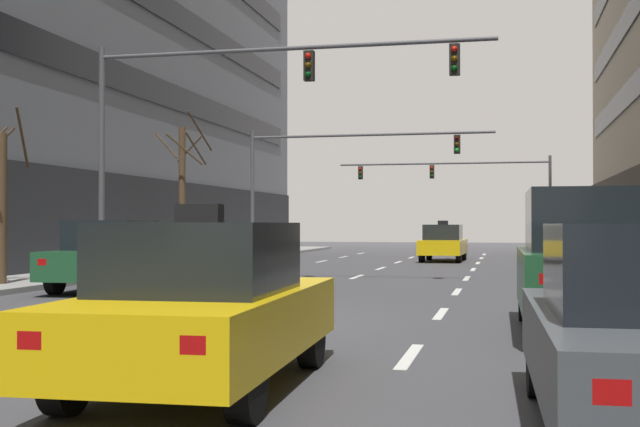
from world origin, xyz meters
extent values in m
plane|color=#424247|center=(0.00, 0.00, 0.00)|extent=(120.00, 120.00, 0.00)
cube|color=silver|center=(-3.38, 2.00, 0.00)|extent=(0.16, 2.00, 0.01)
cube|color=silver|center=(-3.38, 7.00, 0.00)|extent=(0.16, 2.00, 0.01)
cube|color=silver|center=(-3.38, 12.00, 0.00)|extent=(0.16, 2.00, 0.01)
cube|color=silver|center=(-3.38, 17.00, 0.00)|extent=(0.16, 2.00, 0.01)
cube|color=silver|center=(-3.38, 22.00, 0.00)|extent=(0.16, 2.00, 0.01)
cube|color=silver|center=(-3.38, 27.00, 0.00)|extent=(0.16, 2.00, 0.01)
cube|color=silver|center=(-3.38, 32.00, 0.00)|extent=(0.16, 2.00, 0.01)
cube|color=silver|center=(0.00, -3.00, 0.00)|extent=(0.16, 2.00, 0.01)
cube|color=silver|center=(0.00, 2.00, 0.00)|extent=(0.16, 2.00, 0.01)
cube|color=silver|center=(0.00, 7.00, 0.00)|extent=(0.16, 2.00, 0.01)
cube|color=silver|center=(0.00, 12.00, 0.00)|extent=(0.16, 2.00, 0.01)
cube|color=silver|center=(0.00, 17.00, 0.00)|extent=(0.16, 2.00, 0.01)
cube|color=silver|center=(0.00, 22.00, 0.00)|extent=(0.16, 2.00, 0.01)
cube|color=silver|center=(0.00, 27.00, 0.00)|extent=(0.16, 2.00, 0.01)
cube|color=silver|center=(0.00, 32.00, 0.00)|extent=(0.16, 2.00, 0.01)
cube|color=silver|center=(3.38, -3.00, 0.00)|extent=(0.16, 2.00, 0.01)
cube|color=silver|center=(3.38, 2.00, 0.00)|extent=(0.16, 2.00, 0.01)
cube|color=silver|center=(3.38, 7.00, 0.00)|extent=(0.16, 2.00, 0.01)
cube|color=silver|center=(3.38, 12.00, 0.00)|extent=(0.16, 2.00, 0.01)
cube|color=silver|center=(3.38, 17.00, 0.00)|extent=(0.16, 2.00, 0.01)
cube|color=silver|center=(3.38, 22.00, 0.00)|extent=(0.16, 2.00, 0.01)
cube|color=silver|center=(3.38, 27.00, 0.00)|extent=(0.16, 2.00, 0.01)
cube|color=silver|center=(3.38, 32.00, 0.00)|extent=(0.16, 2.00, 0.01)
cylinder|color=black|center=(-5.87, 6.95, 0.35)|extent=(0.26, 0.71, 0.70)
cylinder|color=black|center=(-4.18, 7.02, 0.35)|extent=(0.26, 0.71, 0.70)
cylinder|color=black|center=(-5.75, 4.10, 0.35)|extent=(0.26, 0.71, 0.70)
cylinder|color=black|center=(-4.06, 4.17, 0.35)|extent=(0.26, 0.71, 0.70)
cube|color=#1E512D|center=(-4.96, 5.56, 0.69)|extent=(2.13, 4.72, 0.68)
cube|color=black|center=(-4.95, 5.35, 1.38)|extent=(1.77, 2.07, 0.72)
cube|color=white|center=(-5.73, 7.81, 0.81)|extent=(0.21, 0.09, 0.15)
cube|color=red|center=(-5.55, 3.25, 0.81)|extent=(0.21, 0.09, 0.15)
cube|color=white|center=(-4.37, 7.87, 0.81)|extent=(0.21, 0.09, 0.15)
cube|color=red|center=(-4.19, 3.30, 0.81)|extent=(0.21, 0.09, 0.15)
cylinder|color=black|center=(1.09, 24.72, 0.32)|extent=(0.23, 0.65, 0.65)
cylinder|color=black|center=(2.66, 24.68, 0.32)|extent=(0.23, 0.65, 0.65)
cylinder|color=black|center=(1.01, 22.07, 0.32)|extent=(0.23, 0.65, 0.65)
cylinder|color=black|center=(2.58, 22.03, 0.32)|extent=(0.23, 0.65, 0.65)
cube|color=yellow|center=(1.84, 23.38, 0.64)|extent=(1.93, 4.37, 0.63)
cube|color=black|center=(1.83, 23.18, 1.29)|extent=(1.62, 1.91, 0.67)
cube|color=white|center=(1.26, 25.51, 0.75)|extent=(0.20, 0.08, 0.14)
cube|color=red|center=(1.14, 21.27, 0.75)|extent=(0.20, 0.08, 0.14)
cube|color=white|center=(2.53, 25.48, 0.75)|extent=(0.20, 0.08, 0.14)
cube|color=red|center=(2.41, 21.24, 0.75)|extent=(0.20, 0.08, 0.14)
cube|color=black|center=(1.83, 23.18, 1.71)|extent=(0.44, 0.21, 0.18)
cylinder|color=black|center=(0.74, -4.11, 0.33)|extent=(0.25, 0.68, 0.67)
cylinder|color=black|center=(2.36, -4.05, 0.33)|extent=(0.25, 0.68, 0.67)
cylinder|color=black|center=(0.83, -6.84, 0.33)|extent=(0.25, 0.68, 0.67)
cylinder|color=black|center=(2.45, -6.79, 0.33)|extent=(0.25, 0.68, 0.67)
cube|color=yellow|center=(1.60, -5.45, 0.66)|extent=(2.02, 4.53, 0.65)
cube|color=black|center=(1.60, -5.65, 1.33)|extent=(1.69, 1.98, 0.69)
cube|color=white|center=(0.87, -3.28, 0.77)|extent=(0.21, 0.09, 0.14)
cube|color=red|center=(1.02, -7.66, 0.77)|extent=(0.21, 0.09, 0.14)
cube|color=white|center=(2.17, -3.23, 0.77)|extent=(0.21, 0.09, 0.14)
cube|color=red|center=(2.33, -7.61, 0.77)|extent=(0.21, 0.09, 0.14)
cube|color=black|center=(1.60, -5.65, 1.77)|extent=(0.45, 0.22, 0.18)
cylinder|color=black|center=(4.87, -5.15, 0.33)|extent=(0.24, 0.67, 0.67)
cube|color=white|center=(5.01, -4.33, 0.77)|extent=(0.20, 0.09, 0.14)
cube|color=red|center=(5.11, -8.68, 0.77)|extent=(0.20, 0.09, 0.14)
cylinder|color=black|center=(4.88, 1.14, 0.34)|extent=(0.23, 0.68, 0.68)
cylinder|color=black|center=(6.52, 1.16, 0.34)|extent=(0.23, 0.68, 0.68)
cylinder|color=black|center=(4.90, -1.62, 0.34)|extent=(0.23, 0.68, 0.68)
cube|color=#1E512D|center=(5.71, -0.23, 0.80)|extent=(1.92, 4.52, 0.92)
cube|color=black|center=(5.71, -0.23, 1.72)|extent=(1.66, 2.67, 0.92)
cube|color=white|center=(5.03, 1.97, 0.96)|extent=(0.21, 0.08, 0.14)
cube|color=red|center=(5.07, -2.45, 0.96)|extent=(0.21, 0.08, 0.14)
cube|color=white|center=(6.35, 1.99, 0.96)|extent=(0.21, 0.08, 0.14)
cylinder|color=#4C4C51|center=(-7.16, 9.04, 3.53)|extent=(0.18, 0.18, 6.77)
cylinder|color=#4C4C51|center=(-1.40, 9.04, 6.60)|extent=(11.53, 0.12, 0.12)
cube|color=black|center=(-0.82, 9.04, 6.08)|extent=(0.28, 0.24, 0.84)
sphere|color=red|center=(-0.82, 8.90, 6.34)|extent=(0.17, 0.17, 0.17)
sphere|color=#523505|center=(-0.82, 8.90, 6.08)|extent=(0.17, 0.17, 0.17)
sphere|color=#073E10|center=(-0.82, 8.90, 5.82)|extent=(0.17, 0.17, 0.17)
cube|color=black|center=(3.21, 9.04, 6.08)|extent=(0.28, 0.24, 0.84)
sphere|color=red|center=(3.21, 8.90, 6.34)|extent=(0.17, 0.17, 0.17)
sphere|color=#523505|center=(3.21, 8.90, 6.08)|extent=(0.17, 0.17, 0.17)
sphere|color=#073E10|center=(3.21, 8.90, 5.82)|extent=(0.17, 0.17, 0.17)
cylinder|color=#4C4C51|center=(-7.16, 23.90, 3.10)|extent=(0.18, 0.18, 5.91)
cylinder|color=#4C4C51|center=(-1.53, 23.90, 5.73)|extent=(11.26, 0.12, 0.12)
cube|color=black|center=(2.41, 23.90, 5.21)|extent=(0.28, 0.24, 0.84)
sphere|color=#4B0704|center=(2.41, 23.76, 5.47)|extent=(0.17, 0.17, 0.17)
sphere|color=#523505|center=(2.41, 23.76, 5.21)|extent=(0.17, 0.17, 0.17)
sphere|color=green|center=(2.41, 23.76, 4.95)|extent=(0.17, 0.17, 0.17)
cylinder|color=#4C4C51|center=(7.16, 38.73, 2.98)|extent=(0.18, 0.18, 5.69)
cylinder|color=#4C4C51|center=(0.64, 38.73, 5.44)|extent=(13.04, 0.12, 0.12)
cube|color=black|center=(-0.01, 38.73, 4.92)|extent=(0.28, 0.24, 0.84)
sphere|color=red|center=(-0.01, 38.59, 5.18)|extent=(0.17, 0.17, 0.17)
sphere|color=#523505|center=(-0.01, 38.59, 4.92)|extent=(0.17, 0.17, 0.17)
sphere|color=#073E10|center=(-0.01, 38.59, 4.66)|extent=(0.17, 0.17, 0.17)
cube|color=black|center=(-4.58, 38.73, 4.92)|extent=(0.28, 0.24, 0.84)
sphere|color=red|center=(-4.58, 38.59, 5.18)|extent=(0.17, 0.17, 0.17)
sphere|color=#523505|center=(-4.58, 38.59, 4.92)|extent=(0.17, 0.17, 0.17)
sphere|color=#073E10|center=(-4.58, 38.59, 4.66)|extent=(0.17, 0.17, 0.17)
cylinder|color=#4C3823|center=(-7.97, 5.27, 2.05)|extent=(0.29, 0.29, 3.83)
cylinder|color=#42301E|center=(-7.47, 5.42, 3.84)|extent=(0.39, 1.08, 1.50)
cylinder|color=#4C3823|center=(-7.97, 17.22, 2.81)|extent=(0.27, 0.27, 5.35)
cylinder|color=#42301E|center=(-7.62, 16.60, 4.54)|extent=(1.31, 0.77, 1.22)
cylinder|color=#42301E|center=(-7.87, 17.77, 4.66)|extent=(1.15, 0.27, 1.04)
cylinder|color=#42301E|center=(-8.39, 16.59, 4.73)|extent=(1.33, 0.92, 1.15)
cylinder|color=#42301E|center=(-7.16, 17.04, 5.30)|extent=(0.44, 1.68, 1.44)
cylinder|color=#42301E|center=(-7.33, 17.05, 4.61)|extent=(0.42, 1.35, 1.21)
camera|label=1|loc=(4.57, -13.33, 1.66)|focal=46.26mm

